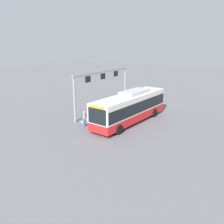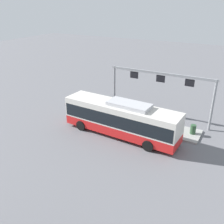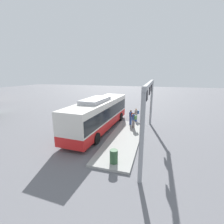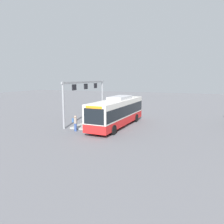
# 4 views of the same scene
# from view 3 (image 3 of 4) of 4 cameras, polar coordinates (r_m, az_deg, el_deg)

# --- Properties ---
(ground_plane) EXTENTS (120.00, 120.00, 0.00)m
(ground_plane) POSITION_cam_3_polar(r_m,az_deg,el_deg) (16.76, -4.51, -6.32)
(ground_plane) COLOR slate
(platform_curb) EXTENTS (10.00, 2.80, 0.16)m
(platform_curb) POSITION_cam_3_polar(r_m,az_deg,el_deg) (14.33, 4.47, -9.58)
(platform_curb) COLOR #9E9E99
(platform_curb) RESTS_ON ground
(bus_main) EXTENTS (11.32, 3.14, 3.46)m
(bus_main) POSITION_cam_3_polar(r_m,az_deg,el_deg) (16.22, -4.64, -0.30)
(bus_main) COLOR red
(bus_main) RESTS_ON ground
(person_boarding) EXTENTS (0.51, 0.60, 1.67)m
(person_boarding) POSITION_cam_3_polar(r_m,az_deg,el_deg) (17.61, 6.96, -1.79)
(person_boarding) COLOR #334C8C
(person_boarding) RESTS_ON platform_curb
(person_waiting_near) EXTENTS (0.50, 0.60, 1.67)m
(person_waiting_near) POSITION_cam_3_polar(r_m,az_deg,el_deg) (19.36, 8.89, -0.91)
(person_waiting_near) COLOR #334C8C
(person_waiting_near) RESTS_ON ground
(person_waiting_mid) EXTENTS (0.53, 0.61, 1.67)m
(person_waiting_mid) POSITION_cam_3_polar(r_m,az_deg,el_deg) (16.57, 8.01, -2.83)
(person_waiting_mid) COLOR slate
(person_waiting_mid) RESTS_ON platform_curb
(platform_sign_gantry) EXTENTS (10.99, 0.24, 5.20)m
(platform_sign_gantry) POSITION_cam_3_polar(r_m,az_deg,el_deg) (12.93, 13.51, 4.88)
(platform_sign_gantry) COLOR gray
(platform_sign_gantry) RESTS_ON ground
(trash_bin) EXTENTS (0.52, 0.52, 0.90)m
(trash_bin) POSITION_cam_3_polar(r_m,az_deg,el_deg) (10.36, 0.65, -16.00)
(trash_bin) COLOR #2D5133
(trash_bin) RESTS_ON platform_curb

